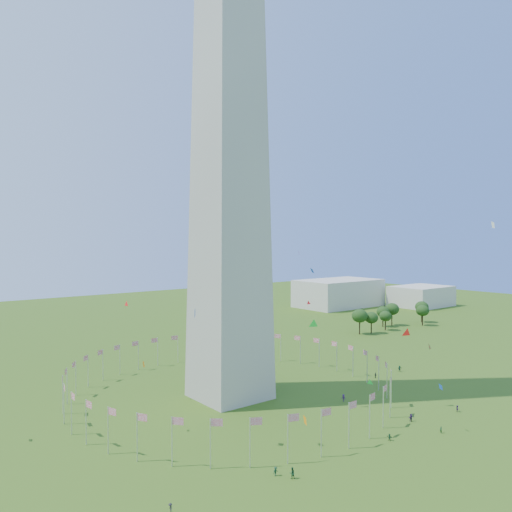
% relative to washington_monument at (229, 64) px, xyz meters
% --- Properties ---
extents(ground, '(600.00, 600.00, 0.00)m').
position_rel_washington_monument_xyz_m(ground, '(0.00, -50.00, -84.50)').
color(ground, '#315213').
rests_on(ground, ground).
extents(washington_monument, '(16.80, 16.80, 169.00)m').
position_rel_washington_monument_xyz_m(washington_monument, '(0.00, 0.00, 0.00)').
color(washington_monument, '#BAB4A6').
rests_on(washington_monument, ground).
extents(flag_ring, '(80.24, 80.24, 9.00)m').
position_rel_washington_monument_xyz_m(flag_ring, '(-0.00, 0.00, -80.00)').
color(flag_ring, silver).
rests_on(flag_ring, ground).
extents(gov_building_east_a, '(50.00, 30.00, 16.00)m').
position_rel_washington_monument_xyz_m(gov_building_east_a, '(150.00, 100.00, -76.50)').
color(gov_building_east_a, beige).
rests_on(gov_building_east_a, ground).
extents(gov_building_east_b, '(35.00, 25.00, 12.00)m').
position_rel_washington_monument_xyz_m(gov_building_east_b, '(190.00, 70.00, -78.50)').
color(gov_building_east_b, beige).
rests_on(gov_building_east_b, ground).
extents(crowd, '(106.48, 63.78, 1.92)m').
position_rel_washington_monument_xyz_m(crowd, '(11.96, -41.71, -83.66)').
color(crowd, '#242424').
rests_on(crowd, ground).
extents(kites_aloft, '(98.39, 77.06, 40.56)m').
position_rel_washington_monument_xyz_m(kites_aloft, '(12.15, -26.21, -65.11)').
color(kites_aloft, green).
rests_on(kites_aloft, ground).
extents(tree_line_east, '(53.74, 15.41, 10.51)m').
position_rel_washington_monument_xyz_m(tree_line_east, '(114.62, 35.36, -79.64)').
color(tree_line_east, '#28501A').
rests_on(tree_line_east, ground).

